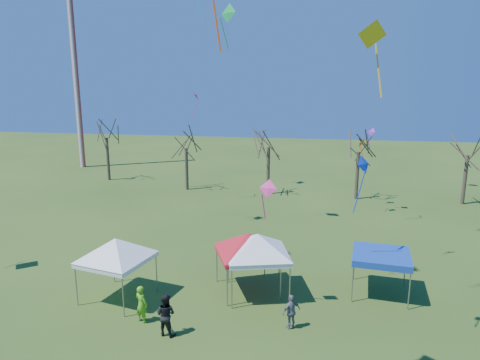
# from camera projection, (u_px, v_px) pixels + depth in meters

# --- Properties ---
(ground) EXTENTS (140.00, 140.00, 0.00)m
(ground) POSITION_uv_depth(u_px,v_px,m) (252.00, 334.00, 18.41)
(ground) COLOR #314B18
(ground) RESTS_ON ground
(radio_mast) EXTENTS (0.70, 0.70, 25.00)m
(radio_mast) POSITION_uv_depth(u_px,v_px,m) (75.00, 69.00, 53.40)
(radio_mast) COLOR silver
(radio_mast) RESTS_ON ground
(tree_0) EXTENTS (3.83, 3.83, 8.44)m
(tree_0) POSITION_uv_depth(u_px,v_px,m) (105.00, 122.00, 47.06)
(tree_0) COLOR #3D2D21
(tree_0) RESTS_ON ground
(tree_1) EXTENTS (3.42, 3.42, 7.54)m
(tree_1) POSITION_uv_depth(u_px,v_px,m) (186.00, 133.00, 42.75)
(tree_1) COLOR #3D2D21
(tree_1) RESTS_ON ground
(tree_2) EXTENTS (3.71, 3.71, 8.18)m
(tree_2) POSITION_uv_depth(u_px,v_px,m) (269.00, 130.00, 40.85)
(tree_2) COLOR #3D2D21
(tree_2) RESTS_ON ground
(tree_3) EXTENTS (3.59, 3.59, 7.91)m
(tree_3) POSITION_uv_depth(u_px,v_px,m) (360.00, 135.00, 39.05)
(tree_3) COLOR #3D2D21
(tree_3) RESTS_ON ground
(tree_4) EXTENTS (3.58, 3.58, 7.89)m
(tree_4) POSITION_uv_depth(u_px,v_px,m) (470.00, 137.00, 37.32)
(tree_4) COLOR #3D2D21
(tree_4) RESTS_ON ground
(tent_white_west) EXTENTS (4.08, 4.08, 3.67)m
(tent_white_west) POSITION_uv_depth(u_px,v_px,m) (115.00, 243.00, 20.92)
(tent_white_west) COLOR gray
(tent_white_west) RESTS_ON ground
(tent_white_mid) EXTENTS (4.08, 4.08, 3.74)m
(tent_white_mid) POSITION_uv_depth(u_px,v_px,m) (257.00, 238.00, 21.38)
(tent_white_mid) COLOR gray
(tent_white_mid) RESTS_ON ground
(tent_red) EXTENTS (3.85, 3.85, 3.63)m
(tent_red) POSITION_uv_depth(u_px,v_px,m) (247.00, 237.00, 21.75)
(tent_red) COLOR gray
(tent_red) RESTS_ON ground
(tent_blue) EXTENTS (3.07, 3.07, 2.20)m
(tent_blue) POSITION_uv_depth(u_px,v_px,m) (381.00, 257.00, 21.60)
(tent_blue) COLOR gray
(tent_blue) RESTS_ON ground
(person_dark) EXTENTS (1.02, 0.86, 1.87)m
(person_dark) POSITION_uv_depth(u_px,v_px,m) (166.00, 314.00, 18.22)
(person_dark) COLOR black
(person_dark) RESTS_ON ground
(person_grey) EXTENTS (0.96, 0.90, 1.59)m
(person_grey) POSITION_uv_depth(u_px,v_px,m) (291.00, 312.00, 18.74)
(person_grey) COLOR slate
(person_grey) RESTS_ON ground
(person_green) EXTENTS (0.75, 0.63, 1.75)m
(person_green) POSITION_uv_depth(u_px,v_px,m) (141.00, 304.00, 19.22)
(person_green) COLOR #5BB21C
(person_green) RESTS_ON ground
(kite_11) EXTENTS (1.30, 1.06, 2.99)m
(kite_11) POSITION_uv_depth(u_px,v_px,m) (228.00, 13.00, 29.01)
(kite_11) COLOR green
(kite_11) RESTS_ON ground
(kite_17) EXTENTS (0.90, 1.00, 2.89)m
(kite_17) POSITION_uv_depth(u_px,v_px,m) (364.00, 166.00, 20.36)
(kite_17) COLOR blue
(kite_17) RESTS_ON ground
(kite_19) EXTENTS (0.77, 0.79, 1.89)m
(kite_19) POSITION_uv_depth(u_px,v_px,m) (371.00, 132.00, 34.64)
(kite_19) COLOR purple
(kite_19) RESTS_ON ground
(kite_13) EXTENTS (0.75, 1.06, 2.57)m
(kite_13) POSITION_uv_depth(u_px,v_px,m) (196.00, 95.00, 37.63)
(kite_13) COLOR #DC319B
(kite_13) RESTS_ON ground
(kite_27) EXTENTS (1.23, 0.97, 2.62)m
(kite_27) POSITION_uv_depth(u_px,v_px,m) (372.00, 35.00, 14.58)
(kite_27) COLOR gold
(kite_27) RESTS_ON ground
(kite_22) EXTENTS (1.00, 1.06, 2.76)m
(kite_22) POSITION_uv_depth(u_px,v_px,m) (362.00, 144.00, 34.29)
(kite_22) COLOR #F1450C
(kite_22) RESTS_ON ground
(kite_1) EXTENTS (0.91, 0.58, 1.93)m
(kite_1) POSITION_uv_depth(u_px,v_px,m) (268.00, 189.00, 19.07)
(kite_1) COLOR #FF3897
(kite_1) RESTS_ON ground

